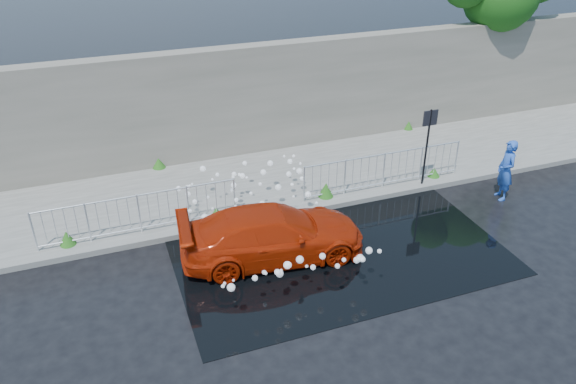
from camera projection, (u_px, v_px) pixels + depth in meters
name	position (u px, v px, depth m)	size (l,w,h in m)	color
ground	(337.00, 279.00, 13.03)	(90.00, 90.00, 0.00)	black
pavement	(268.00, 181.00, 17.09)	(30.00, 4.00, 0.15)	#5F605B
curb	(291.00, 213.00, 15.45)	(30.00, 0.25, 0.16)	#5F605B
retaining_wall	(246.00, 100.00, 18.00)	(30.00, 0.60, 3.50)	#635F53
puddle	(338.00, 251.00, 14.00)	(8.00, 5.00, 0.01)	black
sign_post	(428.00, 135.00, 15.99)	(0.45, 0.06, 2.50)	black
railing_left	(139.00, 212.00, 14.21)	(5.05, 0.05, 1.10)	silver
railing_right	(384.00, 169.00, 16.32)	(5.05, 0.05, 1.10)	silver
weeds	(266.00, 183.00, 16.42)	(12.17, 3.93, 0.43)	#1E5316
water_spray	(269.00, 211.00, 14.16)	(3.69, 5.62, 1.05)	white
red_car	(273.00, 234.00, 13.50)	(1.81, 4.46, 1.29)	#A72006
person	(506.00, 170.00, 15.89)	(0.66, 0.43, 1.80)	blue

